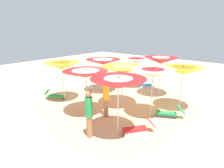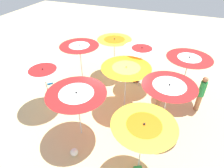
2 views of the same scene
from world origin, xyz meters
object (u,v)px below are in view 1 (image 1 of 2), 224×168
at_px(lounger_2, 137,128).
at_px(beachgoer_1, 106,97).
at_px(beachgoer_0, 89,113).
at_px(lounger_1, 169,113).
at_px(beach_umbrella_7, 153,73).
at_px(beach_umbrella_8, 118,83).
at_px(lounger_0, 55,96).
at_px(beach_umbrella_4, 123,70).
at_px(beach_umbrella_2, 62,66).
at_px(lounger_3, 147,84).
at_px(beach_umbrella_1, 103,62).
at_px(beach_ball, 90,87).
at_px(beach_umbrella_0, 136,61).
at_px(beach_umbrella_3, 161,60).
at_px(beach_umbrella_5, 86,74).
at_px(beach_umbrella_6, 183,71).

relative_size(lounger_2, beachgoer_1, 0.71).
bearing_deg(beachgoer_0, lounger_1, -19.52).
height_order(beach_umbrella_7, beach_umbrella_8, same).
relative_size(lounger_0, lounger_2, 0.95).
bearing_deg(lounger_0, beach_umbrella_4, -3.28).
xyz_separation_m(lounger_0, lounger_2, (-5.97, 0.18, 0.02)).
relative_size(beach_umbrella_2, beach_umbrella_7, 0.98).
bearing_deg(beach_umbrella_7, lounger_3, -58.56).
height_order(beach_umbrella_2, beachgoer_0, beach_umbrella_2).
bearing_deg(beach_umbrella_1, beach_umbrella_8, 137.94).
height_order(lounger_0, beachgoer_0, beachgoer_0).
relative_size(beach_umbrella_1, beach_ball, 7.61).
xyz_separation_m(beach_umbrella_0, beachgoer_0, (-2.29, 6.92, -0.91)).
distance_m(beach_umbrella_3, lounger_3, 2.75).
distance_m(beach_umbrella_3, beachgoer_1, 4.66).
xyz_separation_m(beach_umbrella_7, lounger_1, (-0.74, -0.45, -1.95)).
bearing_deg(lounger_2, beach_umbrella_1, -88.09).
relative_size(beach_umbrella_7, lounger_3, 2.22).
bearing_deg(lounger_0, beachgoer_0, -48.33).
height_order(beach_umbrella_5, beach_umbrella_8, beach_umbrella_8).
xyz_separation_m(beach_umbrella_7, beachgoer_0, (0.96, 3.18, -1.15)).
relative_size(lounger_3, beach_ball, 3.62).
height_order(beach_umbrella_0, beachgoer_1, beach_umbrella_0).
bearing_deg(beach_umbrella_5, beachgoer_0, 139.16).
bearing_deg(lounger_1, beach_umbrella_0, -67.62).
distance_m(beach_umbrella_2, lounger_0, 2.00).
bearing_deg(beach_umbrella_0, lounger_1, 140.52).
bearing_deg(beach_umbrella_4, beach_ball, -14.47).
distance_m(beach_umbrella_4, beachgoer_0, 3.68).
xyz_separation_m(lounger_1, lounger_2, (0.38, 2.21, 0.00)).
xyz_separation_m(lounger_0, lounger_1, (-6.35, -2.03, 0.02)).
bearing_deg(lounger_3, beach_umbrella_4, 54.88).
distance_m(beachgoer_1, beach_ball, 4.58).
xyz_separation_m(lounger_2, beach_ball, (5.74, -2.89, -0.06)).
xyz_separation_m(beach_umbrella_0, beach_umbrella_7, (-3.26, 3.74, 0.23)).
distance_m(beach_umbrella_1, beachgoer_1, 4.01).
height_order(beach_umbrella_0, beach_umbrella_1, beach_umbrella_1).
bearing_deg(lounger_2, beach_umbrella_0, -110.94).
relative_size(beach_umbrella_7, beach_ball, 8.04).
height_order(beach_umbrella_0, lounger_3, beach_umbrella_0).
bearing_deg(beach_umbrella_5, lounger_1, -146.65).
height_order(beach_umbrella_2, lounger_3, beach_umbrella_2).
bearing_deg(beach_umbrella_7, lounger_0, 15.71).
relative_size(beach_umbrella_8, lounger_0, 1.93).
xyz_separation_m(beach_umbrella_2, lounger_3, (-2.51, -5.47, -1.90)).
distance_m(lounger_0, lounger_1, 6.66).
xyz_separation_m(beach_umbrella_7, beach_ball, (5.38, -1.13, -2.01)).
relative_size(lounger_2, beachgoer_0, 0.69).
distance_m(beach_umbrella_3, beach_umbrella_6, 2.21).
bearing_deg(beach_umbrella_3, beach_umbrella_0, -17.64).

